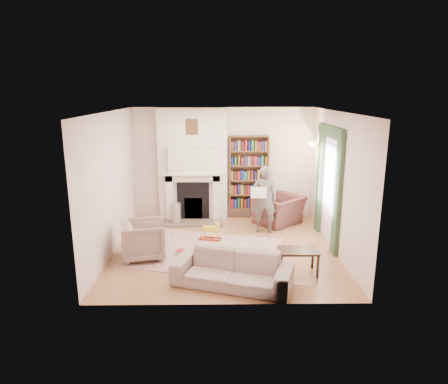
{
  "coord_description": "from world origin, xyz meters",
  "views": [
    {
      "loc": [
        -0.11,
        -7.77,
        3.18
      ],
      "look_at": [
        0.0,
        0.25,
        1.15
      ],
      "focal_mm": 32.0,
      "sensor_mm": 36.0,
      "label": 1
    }
  ],
  "objects_px": {
    "paraffin_heater": "(176,214)",
    "armchair_left": "(143,240)",
    "armchair_reading": "(279,210)",
    "rocking_horse": "(210,231)",
    "man_reading": "(264,199)",
    "sofa": "(232,269)",
    "coffee_table": "(297,261)",
    "bookcase": "(249,173)"
  },
  "relations": [
    {
      "from": "bookcase",
      "to": "man_reading",
      "type": "height_order",
      "value": "bookcase"
    },
    {
      "from": "armchair_reading",
      "to": "rocking_horse",
      "type": "bearing_deg",
      "value": -6.5
    },
    {
      "from": "coffee_table",
      "to": "sofa",
      "type": "bearing_deg",
      "value": -159.46
    },
    {
      "from": "armchair_reading",
      "to": "coffee_table",
      "type": "bearing_deg",
      "value": 47.92
    },
    {
      "from": "armchair_left",
      "to": "coffee_table",
      "type": "xyz_separation_m",
      "value": [
        2.88,
        -0.73,
        -0.15
      ]
    },
    {
      "from": "man_reading",
      "to": "coffee_table",
      "type": "xyz_separation_m",
      "value": [
        0.36,
        -2.19,
        -0.56
      ]
    },
    {
      "from": "bookcase",
      "to": "rocking_horse",
      "type": "distance_m",
      "value": 2.12
    },
    {
      "from": "sofa",
      "to": "coffee_table",
      "type": "relative_size",
      "value": 2.82
    },
    {
      "from": "bookcase",
      "to": "sofa",
      "type": "bearing_deg",
      "value": -98.22
    },
    {
      "from": "bookcase",
      "to": "coffee_table",
      "type": "xyz_separation_m",
      "value": [
        0.64,
        -3.3,
        -0.95
      ]
    },
    {
      "from": "armchair_reading",
      "to": "paraffin_heater",
      "type": "height_order",
      "value": "armchair_reading"
    },
    {
      "from": "coffee_table",
      "to": "bookcase",
      "type": "bearing_deg",
      "value": 100.98
    },
    {
      "from": "bookcase",
      "to": "rocking_horse",
      "type": "height_order",
      "value": "bookcase"
    },
    {
      "from": "armchair_left",
      "to": "sofa",
      "type": "relative_size",
      "value": 0.41
    },
    {
      "from": "armchair_reading",
      "to": "armchair_left",
      "type": "relative_size",
      "value": 1.3
    },
    {
      "from": "armchair_reading",
      "to": "man_reading",
      "type": "xyz_separation_m",
      "value": [
        -0.45,
        -0.6,
        0.44
      ]
    },
    {
      "from": "armchair_left",
      "to": "man_reading",
      "type": "distance_m",
      "value": 2.94
    },
    {
      "from": "bookcase",
      "to": "man_reading",
      "type": "xyz_separation_m",
      "value": [
        0.28,
        -1.11,
        -0.39
      ]
    },
    {
      "from": "paraffin_heater",
      "to": "rocking_horse",
      "type": "xyz_separation_m",
      "value": [
        0.85,
        -1.07,
        -0.06
      ]
    },
    {
      "from": "bookcase",
      "to": "paraffin_heater",
      "type": "distance_m",
      "value": 2.09
    },
    {
      "from": "man_reading",
      "to": "paraffin_heater",
      "type": "distance_m",
      "value": 2.21
    },
    {
      "from": "man_reading",
      "to": "armchair_reading",
      "type": "bearing_deg",
      "value": -123.66
    },
    {
      "from": "paraffin_heater",
      "to": "armchair_left",
      "type": "bearing_deg",
      "value": -102.3
    },
    {
      "from": "rocking_horse",
      "to": "armchair_left",
      "type": "bearing_deg",
      "value": -133.39
    },
    {
      "from": "armchair_left",
      "to": "sofa",
      "type": "distance_m",
      "value": 2.07
    },
    {
      "from": "sofa",
      "to": "paraffin_heater",
      "type": "relative_size",
      "value": 3.59
    },
    {
      "from": "sofa",
      "to": "rocking_horse",
      "type": "relative_size",
      "value": 4.11
    },
    {
      "from": "sofa",
      "to": "man_reading",
      "type": "distance_m",
      "value": 2.8
    },
    {
      "from": "armchair_reading",
      "to": "coffee_table",
      "type": "xyz_separation_m",
      "value": [
        -0.09,
        -2.79,
        -0.12
      ]
    },
    {
      "from": "sofa",
      "to": "rocking_horse",
      "type": "xyz_separation_m",
      "value": [
        -0.41,
        2.11,
        -0.08
      ]
    },
    {
      "from": "bookcase",
      "to": "armchair_left",
      "type": "xyz_separation_m",
      "value": [
        -2.24,
        -2.57,
        -0.8
      ]
    },
    {
      "from": "armchair_left",
      "to": "man_reading",
      "type": "relative_size",
      "value": 0.52
    },
    {
      "from": "man_reading",
      "to": "paraffin_heater",
      "type": "xyz_separation_m",
      "value": [
        -2.08,
        0.55,
        -0.51
      ]
    },
    {
      "from": "man_reading",
      "to": "paraffin_heater",
      "type": "bearing_deg",
      "value": -11.55
    },
    {
      "from": "bookcase",
      "to": "armchair_left",
      "type": "distance_m",
      "value": 3.5
    },
    {
      "from": "armchair_reading",
      "to": "bookcase",
      "type": "bearing_deg",
      "value": -75.31
    },
    {
      "from": "sofa",
      "to": "man_reading",
      "type": "height_order",
      "value": "man_reading"
    },
    {
      "from": "coffee_table",
      "to": "paraffin_heater",
      "type": "relative_size",
      "value": 1.27
    },
    {
      "from": "man_reading",
      "to": "rocking_horse",
      "type": "height_order",
      "value": "man_reading"
    },
    {
      "from": "bookcase",
      "to": "paraffin_heater",
      "type": "height_order",
      "value": "bookcase"
    },
    {
      "from": "bookcase",
      "to": "sofa",
      "type": "xyz_separation_m",
      "value": [
        -0.54,
        -3.74,
        -0.89
      ]
    },
    {
      "from": "man_reading",
      "to": "coffee_table",
      "type": "bearing_deg",
      "value": 102.62
    }
  ]
}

